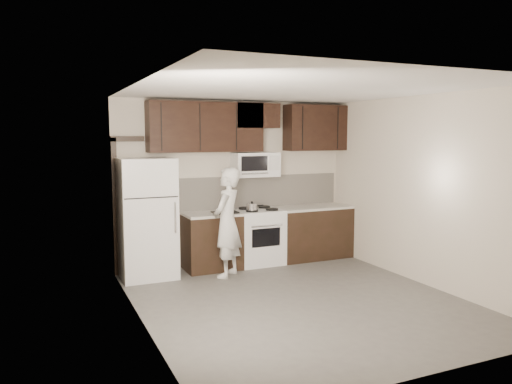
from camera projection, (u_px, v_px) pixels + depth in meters
floor at (299, 301)px, 6.46m from camera, size 4.50×4.50×0.00m
back_wall at (234, 182)px, 8.35m from camera, size 4.00×0.00×4.00m
ceiling at (301, 89)px, 6.16m from camera, size 4.50×4.50×0.00m
counter_run at (275, 235)px, 8.41m from camera, size 2.95×0.64×0.91m
stove at (258, 236)px, 8.29m from camera, size 0.76×0.66×0.94m
backsplash at (262, 191)px, 8.56m from camera, size 2.90×0.02×0.54m
upper_cabinets at (250, 126)px, 8.17m from camera, size 3.48×0.35×0.78m
microwave at (255, 165)px, 8.26m from camera, size 0.76×0.42×0.40m
refrigerator at (147, 218)px, 7.44m from camera, size 0.80×0.76×1.80m
door_trim at (117, 194)px, 7.54m from camera, size 0.50×0.08×2.12m
saucepan at (252, 207)px, 8.02m from camera, size 0.31×0.18×0.17m
baking_tray at (225, 212)px, 7.89m from camera, size 0.39×0.29×0.02m
pizza at (225, 211)px, 7.89m from camera, size 0.26×0.26×0.02m
person at (227, 222)px, 7.50m from camera, size 0.70×0.71×1.65m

